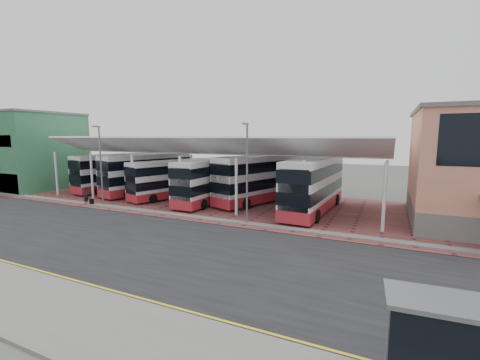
% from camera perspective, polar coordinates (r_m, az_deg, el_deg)
% --- Properties ---
extents(ground, '(140.00, 140.00, 0.00)m').
position_cam_1_polar(ground, '(21.89, -10.52, -11.12)').
color(ground, '#4A4D47').
extents(road, '(120.00, 14.00, 0.02)m').
position_cam_1_polar(road, '(21.13, -12.12, -11.83)').
color(road, black).
rests_on(road, ground).
extents(forecourt, '(72.00, 16.00, 0.06)m').
position_cam_1_polar(forecourt, '(32.25, 6.05, -4.84)').
color(forecourt, brown).
rests_on(forecourt, ground).
extents(sidewalk, '(120.00, 4.00, 0.14)m').
position_cam_1_polar(sidewalk, '(16.03, -30.67, -19.10)').
color(sidewalk, slate).
rests_on(sidewalk, ground).
extents(north_kerb, '(120.00, 0.80, 0.14)m').
position_cam_1_polar(north_kerb, '(26.93, -2.79, -7.25)').
color(north_kerb, slate).
rests_on(north_kerb, ground).
extents(yellow_line_near, '(120.00, 0.12, 0.01)m').
position_cam_1_polar(yellow_line_near, '(17.11, -24.89, -17.15)').
color(yellow_line_near, yellow).
rests_on(yellow_line_near, road).
extents(yellow_line_far, '(120.00, 0.12, 0.01)m').
position_cam_1_polar(yellow_line_far, '(17.29, -24.10, -16.85)').
color(yellow_line_far, yellow).
rests_on(yellow_line_far, road).
extents(canopy, '(37.00, 11.63, 7.07)m').
position_cam_1_polar(canopy, '(35.72, -5.59, 5.72)').
color(canopy, silver).
rests_on(canopy, ground).
extents(shop_green, '(6.40, 10.20, 10.22)m').
position_cam_1_polar(shop_green, '(50.52, -31.70, 4.41)').
color(shop_green, '#326E48').
rests_on(shop_green, ground).
extents(shop_cream, '(6.40, 10.20, 10.22)m').
position_cam_1_polar(shop_cream, '(56.06, -35.37, 4.36)').
color(shop_cream, '#B9AC9B').
rests_on(shop_cream, ground).
extents(lamp_west, '(0.16, 0.90, 8.07)m').
position_cam_1_polar(lamp_west, '(34.98, -23.54, 2.71)').
color(lamp_west, slate).
rests_on(lamp_west, ground).
extents(lamp_east, '(0.16, 0.90, 8.07)m').
position_cam_1_polar(lamp_east, '(25.35, 1.23, 1.69)').
color(lamp_east, slate).
rests_on(lamp_east, ground).
extents(bus_0, '(4.33, 11.70, 4.71)m').
position_cam_1_polar(bus_0, '(45.12, -21.01, 1.33)').
color(bus_0, silver).
rests_on(bus_0, forecourt).
extents(bus_1, '(5.32, 12.05, 4.84)m').
position_cam_1_polar(bus_1, '(41.17, -16.11, 1.06)').
color(bus_1, silver).
rests_on(bus_1, forecourt).
extents(bus_2, '(5.55, 10.62, 4.28)m').
position_cam_1_polar(bus_2, '(37.57, -11.95, 0.16)').
color(bus_2, silver).
rests_on(bus_2, forecourt).
extents(bus_3, '(2.98, 11.19, 4.59)m').
position_cam_1_polar(bus_3, '(34.39, -5.13, -0.13)').
color(bus_3, silver).
rests_on(bus_3, forecourt).
extents(bus_4, '(6.54, 12.34, 4.98)m').
position_cam_1_polar(bus_4, '(34.37, 3.75, 0.20)').
color(bus_4, silver).
rests_on(bus_4, forecourt).
extents(bus_5, '(3.53, 12.24, 4.99)m').
position_cam_1_polar(bus_5, '(30.56, 13.00, -0.91)').
color(bus_5, silver).
rests_on(bus_5, forecourt).
extents(pedestrian, '(0.67, 0.79, 1.84)m').
position_cam_1_polar(pedestrian, '(36.76, -25.68, -2.51)').
color(pedestrian, black).
rests_on(pedestrian, forecourt).
extents(suitcase, '(0.36, 0.26, 0.62)m').
position_cam_1_polar(suitcase, '(36.43, -24.87, -3.52)').
color(suitcase, black).
rests_on(suitcase, forecourt).
extents(bus_shelter, '(3.59, 1.83, 2.79)m').
position_cam_1_polar(bus_shelter, '(10.44, 36.21, -23.35)').
color(bus_shelter, black).
rests_on(bus_shelter, sidewalk).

